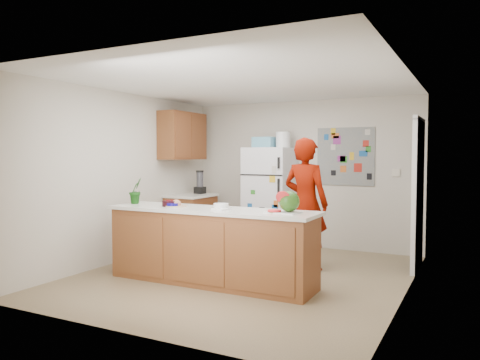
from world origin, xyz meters
The scene contains 26 objects.
floor centered at (0.00, 0.00, -0.01)m, with size 4.00×4.50×0.02m, color brown.
wall_back centered at (0.00, 2.26, 1.25)m, with size 4.00×0.02×2.50m, color beige.
wall_left centered at (-2.01, 0.00, 1.25)m, with size 0.02×4.50×2.50m, color beige.
wall_right centered at (2.01, 0.00, 1.25)m, with size 0.02×4.50×2.50m, color beige.
ceiling centered at (0.00, 0.00, 2.51)m, with size 4.00×4.50×0.02m, color white.
doorway centered at (1.99, 1.45, 1.02)m, with size 0.03×0.85×2.04m, color black.
peninsula_base centered at (-0.20, -0.50, 0.44)m, with size 2.60×0.62×0.88m, color brown.
peninsula_top centered at (-0.20, -0.50, 0.90)m, with size 2.68×0.70×0.04m, color silver.
side_counter_base centered at (-1.69, 1.35, 0.43)m, with size 0.60×0.80×0.86m, color brown.
side_counter_top centered at (-1.69, 1.35, 0.88)m, with size 0.64×0.84×0.04m, color silver.
upper_cabinets centered at (-1.82, 1.30, 1.90)m, with size 0.35×1.00×0.80m, color brown.
refrigerator centered at (-0.45, 1.88, 0.85)m, with size 0.75×0.70×1.70m, color silver.
fridge_top_bin centered at (-0.55, 1.88, 1.79)m, with size 0.35×0.28×0.18m, color #5999B2.
photo_collage centered at (0.75, 2.24, 1.55)m, with size 0.95×0.01×0.95m, color slate.
person centered at (0.59, 0.72, 0.91)m, with size 0.66×0.43×1.81m, color #5F0B00.
blender_appliance centered at (-1.64, 1.56, 1.09)m, with size 0.12×0.12×0.38m, color black.
cutting_board centered at (0.75, -0.49, 0.93)m, with size 0.36×0.27×0.01m, color white.
watermelon centered at (0.81, -0.47, 1.05)m, with size 0.24×0.24×0.24m, color #215814.
watermelon_slice centered at (0.66, -0.54, 0.94)m, with size 0.15×0.15×0.02m, color red.
cherry_bowl centered at (-0.79, -0.51, 0.96)m, with size 0.22×0.22×0.07m, color black.
white_bowl centered at (-0.10, -0.42, 0.95)m, with size 0.18×0.18×0.06m, color white.
cobalt_bowl centered at (-0.71, -0.58, 0.95)m, with size 0.14×0.14×0.05m, color #0D0768.
plate centered at (-0.70, -0.51, 0.93)m, with size 0.28×0.28×0.02m, color #C3AD92.
paper_towel centered at (-0.01, -0.58, 0.93)m, with size 0.17×0.15×0.02m, color white.
keys centered at (0.70, -0.58, 0.93)m, with size 0.08×0.04×0.01m, color slate.
potted_plant centered at (-1.40, -0.45, 1.09)m, with size 0.19×0.15×0.35m, color #143D0A.
Camera 1 is at (2.70, -5.39, 1.57)m, focal length 35.00 mm.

